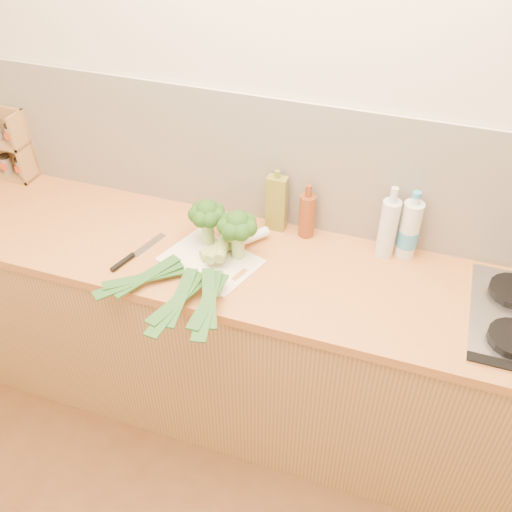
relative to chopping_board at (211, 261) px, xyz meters
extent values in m
plane|color=beige|center=(0.22, 0.35, 0.39)|extent=(3.50, 0.00, 3.50)
cube|color=silver|center=(0.22, 0.34, 0.26)|extent=(3.20, 0.02, 0.54)
cube|color=#B3804A|center=(0.22, 0.05, -0.48)|extent=(3.20, 0.60, 0.86)
cube|color=#C6713A|center=(0.22, 0.05, -0.03)|extent=(3.20, 0.62, 0.04)
cube|color=white|center=(0.00, 0.00, 0.00)|extent=(0.41, 0.35, 0.01)
cylinder|color=#9ABB6D|center=(-0.05, 0.10, 0.05)|extent=(0.05, 0.05, 0.10)
sphere|color=#16390F|center=(-0.05, 0.10, 0.16)|extent=(0.09, 0.09, 0.09)
sphere|color=#16390F|center=(-0.01, 0.10, 0.14)|extent=(0.07, 0.07, 0.07)
sphere|color=#16390F|center=(-0.02, 0.13, 0.14)|extent=(0.07, 0.07, 0.07)
sphere|color=#16390F|center=(-0.06, 0.14, 0.14)|extent=(0.07, 0.07, 0.07)
sphere|color=#16390F|center=(-0.08, 0.12, 0.14)|extent=(0.07, 0.07, 0.07)
sphere|color=#16390F|center=(-0.08, 0.08, 0.14)|extent=(0.07, 0.07, 0.07)
sphere|color=#16390F|center=(-0.06, 0.06, 0.14)|extent=(0.07, 0.07, 0.07)
sphere|color=#16390F|center=(-0.02, 0.07, 0.14)|extent=(0.07, 0.07, 0.07)
cylinder|color=#9ABB6D|center=(0.09, 0.06, 0.06)|extent=(0.05, 0.05, 0.10)
sphere|color=#16390F|center=(0.09, 0.06, 0.17)|extent=(0.09, 0.09, 0.09)
sphere|color=#16390F|center=(0.13, 0.06, 0.15)|extent=(0.07, 0.07, 0.07)
sphere|color=#16390F|center=(0.12, 0.09, 0.15)|extent=(0.07, 0.07, 0.07)
sphere|color=#16390F|center=(0.08, 0.10, 0.15)|extent=(0.07, 0.07, 0.07)
sphere|color=#16390F|center=(0.05, 0.07, 0.15)|extent=(0.07, 0.07, 0.07)
sphere|color=#16390F|center=(0.05, 0.04, 0.15)|extent=(0.07, 0.07, 0.07)
sphere|color=#16390F|center=(0.08, 0.01, 0.15)|extent=(0.07, 0.07, 0.07)
sphere|color=#16390F|center=(0.12, 0.02, 0.15)|extent=(0.07, 0.07, 0.07)
cylinder|color=white|center=(0.11, 0.16, 0.03)|extent=(0.12, 0.13, 0.04)
cylinder|color=#8AA552|center=(0.02, 0.05, 0.03)|extent=(0.14, 0.16, 0.04)
cube|color=#1B4318|center=(-0.18, -0.20, 0.03)|extent=(0.26, 0.23, 0.02)
cube|color=#1B4318|center=(-0.19, -0.21, 0.03)|extent=(0.25, 0.30, 0.01)
cube|color=#1B4318|center=(-0.17, -0.19, 0.03)|extent=(0.17, 0.27, 0.02)
cylinder|color=white|center=(0.03, 0.16, 0.05)|extent=(0.05, 0.13, 0.04)
cylinder|color=#8AA552|center=(0.02, 0.03, 0.05)|extent=(0.05, 0.16, 0.04)
cube|color=#1B4318|center=(0.00, -0.28, 0.05)|extent=(0.12, 0.30, 0.02)
cube|color=#1B4318|center=(0.00, -0.30, 0.05)|extent=(0.08, 0.34, 0.01)
cube|color=#1B4318|center=(0.00, -0.27, 0.05)|extent=(0.08, 0.28, 0.02)
cylinder|color=white|center=(0.02, 0.13, 0.06)|extent=(0.06, 0.11, 0.04)
cylinder|color=#8AA552|center=(0.04, 0.01, 0.06)|extent=(0.07, 0.14, 0.04)
cube|color=#1B4318|center=(0.10, -0.26, 0.06)|extent=(0.06, 0.30, 0.02)
cube|color=#1B4318|center=(0.11, -0.28, 0.07)|extent=(0.12, 0.34, 0.01)
cube|color=#1B4318|center=(0.10, -0.25, 0.07)|extent=(0.15, 0.27, 0.02)
cube|color=silver|center=(-0.27, 0.01, 0.00)|extent=(0.08, 0.17, 0.00)
cylinder|color=black|center=(-0.31, -0.12, 0.00)|extent=(0.05, 0.12, 0.02)
cube|color=#AA8548|center=(-1.13, 0.33, 0.16)|extent=(0.27, 0.02, 0.33)
cube|color=#AA8548|center=(-1.13, 0.28, 0.00)|extent=(0.27, 0.11, 0.02)
cube|color=#AA8548|center=(-1.01, 0.28, 0.16)|extent=(0.02, 0.11, 0.33)
cylinder|color=gray|center=(-1.13, 0.28, 0.05)|extent=(0.04, 0.04, 0.08)
cylinder|color=gray|center=(-1.05, 0.28, 0.05)|extent=(0.04, 0.04, 0.08)
cylinder|color=gray|center=(-1.05, 0.28, 0.22)|extent=(0.04, 0.04, 0.08)
cube|color=olive|center=(0.17, 0.29, 0.12)|extent=(0.08, 0.05, 0.24)
cylinder|color=olive|center=(0.17, 0.29, 0.25)|extent=(0.02, 0.02, 0.03)
cylinder|color=silver|center=(0.62, 0.26, 0.12)|extent=(0.07, 0.07, 0.24)
cylinder|color=silver|center=(0.62, 0.26, 0.27)|extent=(0.03, 0.03, 0.06)
cylinder|color=brown|center=(0.30, 0.29, 0.09)|extent=(0.06, 0.06, 0.19)
cylinder|color=brown|center=(0.30, 0.29, 0.21)|extent=(0.03, 0.03, 0.05)
cylinder|color=silver|center=(0.70, 0.28, 0.11)|extent=(0.08, 0.08, 0.24)
cylinder|color=silver|center=(0.70, 0.28, 0.25)|extent=(0.03, 0.03, 0.03)
cylinder|color=#3690CC|center=(0.70, 0.28, 0.08)|extent=(0.08, 0.08, 0.07)
camera|label=1|loc=(0.70, -1.52, 1.41)|focal=40.00mm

